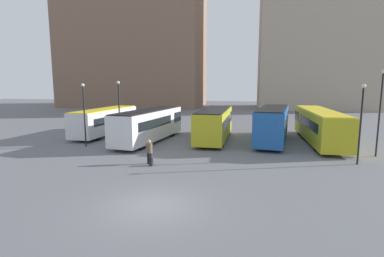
% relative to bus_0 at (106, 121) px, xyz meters
% --- Properties ---
extents(ground_plane, '(160.00, 160.00, 0.00)m').
position_rel_bus_0_xyz_m(ground_plane, '(10.67, -17.18, -1.51)').
color(ground_plane, slate).
extents(building_block_left, '(31.82, 17.78, 35.81)m').
position_rel_bus_0_xyz_m(building_block_left, '(-11.73, 39.79, 16.39)').
color(building_block_left, '#7F604C').
rests_on(building_block_left, ground_plane).
extents(building_block_right, '(23.15, 15.54, 32.20)m').
position_rel_bus_0_xyz_m(building_block_right, '(28.73, 39.79, 14.59)').
color(building_block_right, tan).
rests_on(building_block_right, ground_plane).
extents(bus_0, '(3.24, 9.99, 2.77)m').
position_rel_bus_0_xyz_m(bus_0, '(0.00, 0.00, 0.00)').
color(bus_0, silver).
rests_on(bus_0, ground_plane).
extents(bus_1, '(3.97, 10.64, 2.99)m').
position_rel_bus_0_xyz_m(bus_1, '(5.73, -2.69, 0.12)').
color(bus_1, silver).
rests_on(bus_1, ground_plane).
extents(bus_2, '(2.82, 9.74, 3.00)m').
position_rel_bus_0_xyz_m(bus_2, '(11.69, -0.92, 0.12)').
color(bus_2, gold).
rests_on(bus_2, ground_plane).
extents(bus_3, '(3.84, 9.48, 3.25)m').
position_rel_bus_0_xyz_m(bus_3, '(17.09, -1.29, 0.24)').
color(bus_3, '#1E56A3').
rests_on(bus_3, ground_plane).
extents(bus_4, '(2.50, 12.39, 3.01)m').
position_rel_bus_0_xyz_m(bus_4, '(21.35, -0.40, 0.13)').
color(bus_4, gold).
rests_on(bus_4, ground_plane).
extents(traveler, '(0.44, 0.44, 1.68)m').
position_rel_bus_0_xyz_m(traveler, '(8.28, -10.43, -0.51)').
color(traveler, black).
rests_on(traveler, ground_plane).
extents(suitcase, '(0.17, 0.31, 0.71)m').
position_rel_bus_0_xyz_m(suitcase, '(8.55, -10.88, -1.26)').
color(suitcase, black).
rests_on(suitcase, ground_plane).
extents(lamp_post_0, '(0.28, 0.28, 5.43)m').
position_rel_bus_0_xyz_m(lamp_post_0, '(1.02, -5.94, 1.70)').
color(lamp_post_0, black).
rests_on(lamp_post_0, ground_plane).
extents(lamp_post_1, '(0.28, 0.28, 6.41)m').
position_rel_bus_0_xyz_m(lamp_post_1, '(24.33, -5.39, 2.20)').
color(lamp_post_1, black).
rests_on(lamp_post_1, ground_plane).
extents(lamp_post_2, '(0.28, 0.28, 5.64)m').
position_rel_bus_0_xyz_m(lamp_post_2, '(3.67, -4.73, 1.81)').
color(lamp_post_2, black).
rests_on(lamp_post_2, ground_plane).
extents(lamp_post_3, '(0.28, 0.28, 5.40)m').
position_rel_bus_0_xyz_m(lamp_post_3, '(22.18, -8.02, 1.68)').
color(lamp_post_3, black).
rests_on(lamp_post_3, ground_plane).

